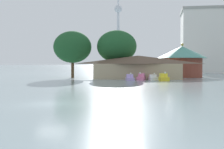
% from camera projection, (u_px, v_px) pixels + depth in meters
% --- Properties ---
extents(ground_plane, '(2000.00, 2000.00, 0.00)m').
position_uv_depth(ground_plane, '(52.00, 104.00, 25.62)').
color(ground_plane, gray).
extents(pedal_boat_lavender, '(2.09, 2.83, 1.57)m').
position_uv_depth(pedal_boat_lavender, '(130.00, 78.00, 61.20)').
color(pedal_boat_lavender, '#B299D8').
rests_on(pedal_boat_lavender, ground).
extents(pedal_boat_pink, '(1.74, 2.96, 1.65)m').
position_uv_depth(pedal_boat_pink, '(141.00, 77.00, 62.18)').
color(pedal_boat_pink, pink).
rests_on(pedal_boat_pink, ground).
extents(pedal_boat_white, '(2.18, 2.66, 1.52)m').
position_uv_depth(pedal_boat_white, '(153.00, 78.00, 61.74)').
color(pedal_boat_white, white).
rests_on(pedal_boat_white, ground).
extents(pedal_boat_yellow, '(2.21, 2.86, 1.82)m').
position_uv_depth(pedal_boat_yellow, '(164.00, 78.00, 59.60)').
color(pedal_boat_yellow, yellow).
rests_on(pedal_boat_yellow, ground).
extents(boathouse, '(20.33, 6.53, 5.13)m').
position_uv_depth(boathouse, '(138.00, 67.00, 66.82)').
color(boathouse, tan).
rests_on(boathouse, ground).
extents(green_roof_pavilion, '(12.40, 12.40, 8.44)m').
position_uv_depth(green_roof_pavilion, '(182.00, 60.00, 76.38)').
color(green_roof_pavilion, brown).
rests_on(green_roof_pavilion, ground).
extents(shoreline_tree_tall_left, '(8.96, 8.96, 11.05)m').
position_uv_depth(shoreline_tree_tall_left, '(73.00, 47.00, 72.02)').
color(shoreline_tree_tall_left, brown).
rests_on(shoreline_tree_tall_left, ground).
extents(shoreline_tree_mid, '(9.33, 9.33, 11.21)m').
position_uv_depth(shoreline_tree_mid, '(117.00, 46.00, 71.68)').
color(shoreline_tree_mid, brown).
rests_on(shoreline_tree_mid, ground).
extents(distant_broadcast_tower, '(7.64, 7.64, 132.18)m').
position_uv_depth(distant_broadcast_tower, '(118.00, 17.00, 302.14)').
color(distant_broadcast_tower, silver).
rests_on(distant_broadcast_tower, ground).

